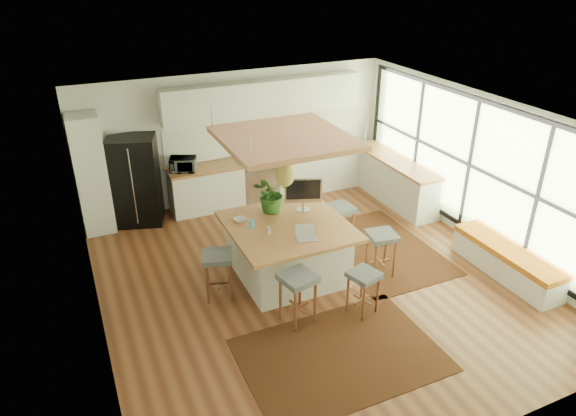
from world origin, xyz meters
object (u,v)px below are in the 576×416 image
microwave (183,163)px  island_plant (271,196)px  stool_right_front (380,255)px  monitor (303,196)px  stool_right_back (339,227)px  stool_near_right (363,292)px  laptop (307,232)px  fridge (135,178)px  stool_near_left (298,300)px  stool_left_side (218,276)px  island (288,250)px

microwave → island_plant: size_ratio=0.75×
stool_right_front → monitor: 1.59m
stool_right_back → stool_near_right: bearing=-109.3°
monitor → laptop: bearing=-91.8°
stool_right_front → microwave: microwave is taller
fridge → stool_right_back: (3.13, -2.38, -0.57)m
stool_right_front → microwave: bearing=124.0°
stool_right_back → island_plant: island_plant is taller
fridge → microwave: bearing=15.9°
stool_near_right → stool_right_back: bearing=70.7°
stool_right_back → stool_near_left: bearing=-133.9°
stool_left_side → microwave: size_ratio=1.50×
stool_near_left → stool_near_right: size_ratio=1.14×
stool_near_right → stool_right_front: size_ratio=0.91×
fridge → monitor: bearing=-30.4°
island_plant → monitor: bearing=-22.1°
microwave → stool_right_back: bearing=-25.9°
stool_near_right → laptop: (-0.53, 0.81, 0.70)m
stool_left_side → monitor: monitor is taller
island_plant → laptop: bearing=-84.3°
fridge → stool_right_back: size_ratio=2.27×
stool_near_left → stool_right_front: stool_near_left is taller
stool_left_side → island_plant: size_ratio=1.12×
stool_near_left → stool_near_right: 0.98m
island → monitor: 0.92m
stool_right_front → stool_right_back: size_ratio=0.98×
stool_right_back → island_plant: bearing=178.5°
fridge → stool_right_front: (3.27, -3.49, -0.57)m
fridge → island: (1.88, -2.90, -0.46)m
island → stool_near_right: size_ratio=2.71×
stool_near_right → stool_left_side: bearing=145.4°
laptop → stool_left_side: bearing=174.6°
fridge → monitor: fridge is taller
fridge → stool_near_left: (1.51, -4.05, -0.57)m
microwave → monitor: bearing=-40.1°
stool_right_front → laptop: size_ratio=2.36×
microwave → laptop: bearing=-52.5°
laptop → island_plant: size_ratio=0.47×
stool_right_back → monitor: bearing=-168.6°
fridge → stool_near_right: 4.95m
fridge → island: 3.48m
stool_near_right → laptop: size_ratio=2.14×
stool_right_front → microwave: size_ratio=1.50×
stool_near_left → monitor: bearing=62.0°
stool_right_back → stool_left_side: size_ratio=1.02×
stool_right_front → island: bearing=157.0°
laptop → stool_near_left: bearing=-111.8°
stool_near_left → island_plant: island_plant is taller
island → stool_near_right: island is taller
fridge → island_plant: fridge is taller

